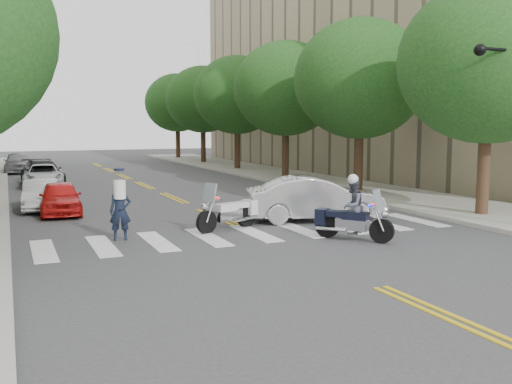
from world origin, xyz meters
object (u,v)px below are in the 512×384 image
officer_standing (120,211)px  convertible (315,199)px  motorcycle_police (351,211)px  motorcycle_parked (232,213)px

officer_standing → convertible: officer_standing is taller
motorcycle_police → convertible: size_ratio=0.43×
officer_standing → convertible: 6.93m
officer_standing → convertible: (6.90, 0.67, -0.06)m
motorcycle_parked → officer_standing: (-3.62, -0.31, 0.30)m
officer_standing → motorcycle_police: bearing=-15.8°
motorcycle_police → officer_standing: (-6.17, 2.69, -0.02)m
motorcycle_police → motorcycle_parked: motorcycle_police is taller
motorcycle_police → convertible: 3.44m
convertible → motorcycle_police: bearing=-175.8°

